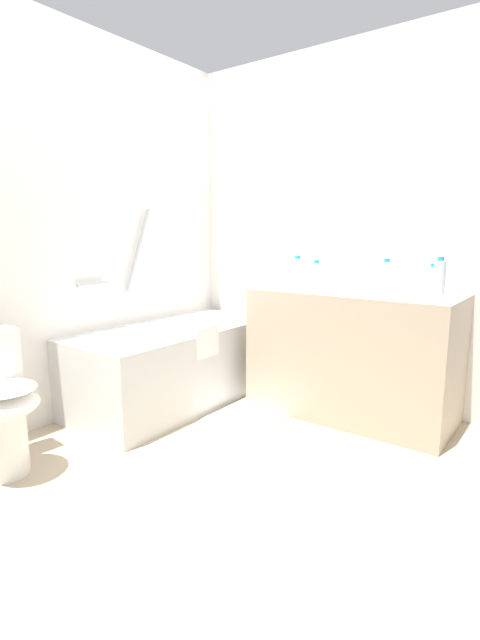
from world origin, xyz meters
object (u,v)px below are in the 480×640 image
at_px(water_bottle_1, 439,279).
at_px(water_bottle_2, 386,277).
at_px(bathtub, 174,362).
at_px(sink_faucet, 351,284).
at_px(drinking_glass_1, 288,279).
at_px(drinking_glass_2, 372,287).
at_px(water_bottle_3, 316,275).
at_px(drinking_glass_3, 414,288).
at_px(drinking_glass_0, 396,287).
at_px(water_bottle_0, 433,282).
at_px(bath_mat, 254,414).
at_px(water_bottle_4, 297,272).
at_px(sink_basin, 339,286).

distance_m(water_bottle_1, water_bottle_2, 0.33).
bearing_deg(water_bottle_2, bathtub, 112.54).
xyz_separation_m(sink_faucet, drinking_glass_1, (-0.12, 0.42, 0.02)).
bearing_deg(water_bottle_1, drinking_glass_2, 90.50).
xyz_separation_m(water_bottle_3, drinking_glass_3, (-0.06, -0.67, -0.04)).
bearing_deg(drinking_glass_0, water_bottle_0, -75.09).
distance_m(sink_faucet, drinking_glass_1, 0.44).
height_order(sink_faucet, drinking_glass_0, drinking_glass_0).
distance_m(bathtub, drinking_glass_2, 1.45).
xyz_separation_m(drinking_glass_0, bath_mat, (-0.35, 0.78, -0.87)).
bearing_deg(drinking_glass_1, water_bottle_4, -101.18).
height_order(sink_faucet, bath_mat, sink_faucet).
relative_size(water_bottle_2, drinking_glass_0, 2.21).
bearing_deg(water_bottle_1, drinking_glass_1, 85.71).
bearing_deg(water_bottle_0, bathtub, 108.93).
relative_size(water_bottle_1, water_bottle_3, 1.26).
bearing_deg(bathtub, drinking_glass_3, -71.17).
distance_m(water_bottle_1, drinking_glass_1, 1.03).
height_order(water_bottle_0, drinking_glass_0, water_bottle_0).
height_order(bathtub, sink_faucet, bathtub).
relative_size(sink_faucet, water_bottle_1, 0.64).
bearing_deg(sink_basin, water_bottle_2, -80.68).
bearing_deg(bathtub, water_bottle_3, -54.99).
bearing_deg(water_bottle_2, drinking_glass_1, 88.86).
bearing_deg(water_bottle_2, water_bottle_1, -101.02).
bearing_deg(drinking_glass_0, water_bottle_2, 58.65).
bearing_deg(drinking_glass_2, water_bottle_1, -89.50).
bearing_deg(sink_faucet, drinking_glass_2, -132.18).
relative_size(water_bottle_1, water_bottle_2, 1.11).
bearing_deg(water_bottle_4, drinking_glass_1, 78.82).
xyz_separation_m(water_bottle_0, water_bottle_4, (-0.00, 0.89, 0.01)).
distance_m(water_bottle_2, water_bottle_4, 0.62).
relative_size(water_bottle_1, drinking_glass_2, 2.61).
relative_size(water_bottle_3, water_bottle_4, 0.87).
height_order(water_bottle_0, water_bottle_2, water_bottle_2).
distance_m(water_bottle_2, drinking_glass_1, 0.71).
relative_size(bathtub, water_bottle_4, 6.94).
bearing_deg(bath_mat, water_bottle_0, -67.22).
distance_m(water_bottle_3, drinking_glass_1, 0.22).
relative_size(water_bottle_0, drinking_glass_2, 2.15).
xyz_separation_m(water_bottle_1, bath_mat, (-0.34, 1.02, -0.93)).
height_order(drinking_glass_1, drinking_glass_2, drinking_glass_1).
bearing_deg(drinking_glass_2, bath_mat, 118.07).
xyz_separation_m(water_bottle_4, drinking_glass_3, (-0.03, -0.80, -0.05)).
xyz_separation_m(water_bottle_1, drinking_glass_2, (-0.00, 0.38, -0.07)).
bearing_deg(water_bottle_0, drinking_glass_3, 110.52).
xyz_separation_m(sink_faucet, drinking_glass_2, (-0.20, -0.23, 0.02)).
height_order(sink_basin, water_bottle_1, water_bottle_1).
bearing_deg(water_bottle_1, bathtub, 106.33).
bearing_deg(water_bottle_0, bath_mat, 112.78).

